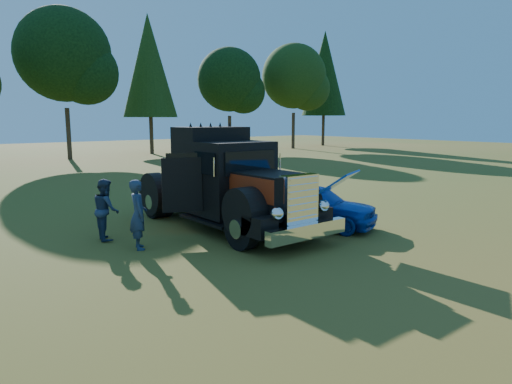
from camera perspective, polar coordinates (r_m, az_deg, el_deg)
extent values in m
plane|color=#354D16|center=(11.73, 2.07, -6.90)|extent=(120.00, 120.00, 0.00)
cylinder|color=#2D2116|center=(40.20, -22.38, 6.74)|extent=(0.36, 0.36, 4.14)
sphere|color=black|center=(40.50, -22.93, 15.54)|extent=(7.36, 7.36, 7.36)
sphere|color=black|center=(39.89, -20.47, 13.79)|extent=(5.06, 5.06, 5.06)
cylinder|color=#2D2116|center=(44.49, -12.96, 7.58)|extent=(0.36, 0.36, 4.50)
cone|color=black|center=(44.75, -13.23, 15.11)|extent=(5.00, 5.00, 9.38)
cylinder|color=#2D2116|center=(47.29, -3.31, 7.32)|extent=(0.36, 0.36, 3.60)
sphere|color=black|center=(47.43, -3.37, 13.85)|extent=(6.40, 6.40, 6.40)
sphere|color=black|center=(47.41, -1.57, 12.41)|extent=(4.40, 4.40, 4.40)
cylinder|color=#2D2116|center=(51.59, 4.67, 7.65)|extent=(0.36, 0.36, 3.96)
sphere|color=black|center=(51.79, 4.76, 14.23)|extent=(7.04, 7.04, 7.04)
sphere|color=black|center=(51.97, 6.51, 12.73)|extent=(4.84, 4.84, 4.84)
cylinder|color=#2D2116|center=(57.96, 8.40, 8.18)|extent=(0.36, 0.36, 4.86)
cone|color=black|center=(58.22, 8.55, 14.43)|extent=(5.40, 5.40, 10.12)
cylinder|color=black|center=(11.37, -1.82, -4.55)|extent=(0.32, 1.10, 1.10)
cylinder|color=black|center=(12.70, 5.79, -3.14)|extent=(0.32, 1.10, 1.10)
cylinder|color=black|center=(15.40, -12.60, -1.16)|extent=(0.32, 1.10, 1.10)
cylinder|color=black|center=(16.41, -6.01, -0.37)|extent=(0.32, 1.10, 1.10)
cylinder|color=black|center=(15.55, -11.51, -1.03)|extent=(0.32, 1.10, 1.10)
cylinder|color=black|center=(16.24, -6.99, -0.49)|extent=(0.32, 1.10, 1.10)
cube|color=black|center=(14.02, -4.77, -1.68)|extent=(1.60, 6.40, 0.28)
cube|color=white|center=(11.12, 6.43, -4.91)|extent=(2.50, 0.22, 0.36)
cube|color=white|center=(11.18, 5.41, -1.15)|extent=(1.05, 0.30, 1.30)
cube|color=black|center=(11.94, 1.91, -0.22)|extent=(1.35, 1.80, 1.10)
cube|color=maroon|center=(11.48, -0.71, 0.42)|extent=(0.02, 1.80, 0.60)
cube|color=maroon|center=(12.36, 4.34, 1.02)|extent=(0.02, 1.80, 0.60)
cylinder|color=black|center=(11.34, -1.43, -2.51)|extent=(0.55, 1.24, 1.24)
cylinder|color=black|center=(12.56, 5.49, -1.42)|extent=(0.55, 1.24, 1.24)
sphere|color=white|center=(10.65, 2.63, -2.73)|extent=(0.32, 0.32, 0.32)
sphere|color=white|center=(11.72, 8.38, -1.73)|extent=(0.32, 0.32, 0.32)
cube|color=black|center=(13.11, -2.50, 1.71)|extent=(2.05, 1.30, 2.10)
cube|color=black|center=(12.52, -0.70, 3.68)|extent=(1.70, 0.05, 0.65)
cube|color=black|center=(14.15, -5.62, 3.03)|extent=(2.05, 1.30, 2.50)
cube|color=black|center=(15.65, -8.88, 0.59)|extent=(2.00, 2.00, 0.35)
cube|color=black|center=(12.65, -9.21, 0.88)|extent=(1.02, 0.52, 1.50)
cube|color=#943E15|center=(12.70, -9.38, 0.22)|extent=(0.78, 0.38, 0.75)
imported|color=#080FB3|center=(13.92, 7.04, -1.62)|extent=(3.02, 4.18, 1.32)
cube|color=#080FB3|center=(12.23, 10.01, 1.06)|extent=(1.57, 1.38, 0.67)
imported|color=#1B2840|center=(11.75, -14.50, -2.74)|extent=(0.58, 0.73, 1.76)
imported|color=#1E3147|center=(12.93, -18.24, -2.08)|extent=(0.77, 0.91, 1.66)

